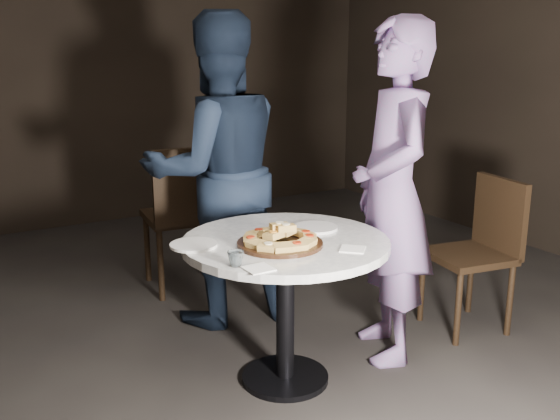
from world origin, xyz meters
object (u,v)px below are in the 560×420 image
Objects in this scene: chair_right at (482,243)px; diner_navy at (217,172)px; chair_far at (185,209)px; focaccia_pile at (280,236)px; serving_board at (280,244)px; diner_teal at (392,193)px; table at (285,267)px; water_glass at (236,259)px.

diner_navy reaches higher than chair_right.
focaccia_pile is at bearing 91.95° from chair_far.
diner_teal is at bearing 5.03° from serving_board.
diner_teal reaches higher than table.
chair_right is 0.50× the size of diner_teal.
chair_right is (1.68, 0.19, -0.25)m from water_glass.
focaccia_pile is 5.07× the size of water_glass.
table is 0.46m from water_glass.
serving_board is (-0.07, -0.07, 0.15)m from table.
chair_right is (1.31, -0.03, -0.09)m from table.
chair_far is (0.04, 1.36, -0.02)m from table.
diner_teal is at bearing 4.90° from focaccia_pile.
table is 1.31m from chair_right.
water_glass is at bearing -149.32° from table.
serving_board is at bearing 26.36° from water_glass.
chair_far is at bearing -81.18° from diner_navy.
serving_board is 0.39× the size of chair_far.
chair_right is (1.27, -1.39, -0.07)m from chair_far.
focaccia_pile is at bearing -135.61° from table.
table is 0.92m from diner_navy.
diner_navy is (-1.26, 0.89, 0.39)m from chair_right.
water_glass reaches higher than table.
chair_far is 1.88m from chair_right.
diner_teal is (0.71, 0.06, 0.14)m from serving_board.
chair_far reaches higher than serving_board.
focaccia_pile is 0.39× the size of chair_right.
chair_far is (0.12, 1.43, -0.17)m from serving_board.
chair_far is (0.41, 1.58, -0.19)m from water_glass.
focaccia_pile is (0.00, 0.00, 0.03)m from serving_board.
water_glass is (-0.30, -0.15, 0.02)m from serving_board.
table is 0.69m from diner_teal.
diner_teal is at bearing 131.00° from diner_navy.
water_glass is 1.17m from diner_navy.
focaccia_pile is at bearing 26.57° from water_glass.
focaccia_pile is 1.45m from chair_far.
diner_teal reaches higher than chair_right.
chair_far is at bearing 88.20° from table.
table is at bearing 44.39° from focaccia_pile.
chair_far is 0.60m from diner_navy.
focaccia_pile is 1.41m from chair_right.
table is 14.75× the size of water_glass.
serving_board is 0.72m from diner_teal.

